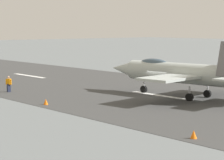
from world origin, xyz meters
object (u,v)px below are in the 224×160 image
(crew_person, at_px, (9,84))
(marker_cone_mid, at_px, (46,102))
(fighter_jet, at_px, (182,73))
(marker_cone_near, at_px, (194,134))

(crew_person, distance_m, marker_cone_mid, 9.83)
(fighter_jet, height_order, crew_person, fighter_jet)
(fighter_jet, relative_size, crew_person, 10.33)
(fighter_jet, relative_size, marker_cone_mid, 32.53)
(fighter_jet, distance_m, marker_cone_mid, 13.90)
(crew_person, xyz_separation_m, marker_cone_near, (-26.69, 1.52, -0.59))
(crew_person, bearing_deg, fighter_jet, -142.28)
(crew_person, height_order, marker_cone_near, crew_person)
(fighter_jet, distance_m, crew_person, 18.53)
(fighter_jet, bearing_deg, marker_cone_mid, 69.04)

